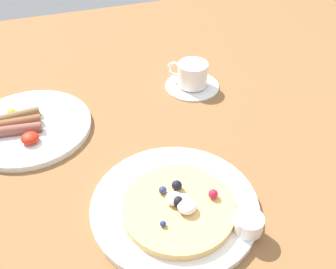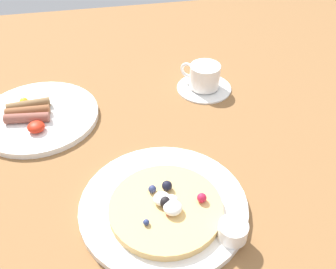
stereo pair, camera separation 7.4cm
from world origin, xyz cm
name	(u,v)px [view 1 (the left image)]	position (x,y,z in cm)	size (l,w,h in cm)	color
ground_plane	(155,159)	(0.00, 0.00, -1.50)	(179.61, 150.90, 3.00)	brown
pancake_plate	(175,206)	(-0.96, -14.44, 0.70)	(28.80, 28.80, 1.40)	white
pancake_with_berries	(179,207)	(-0.84, -16.15, 2.32)	(18.96, 18.96, 3.36)	#E5B669
syrup_ramekin	(249,223)	(8.35, -23.12, 2.90)	(4.68, 4.68, 2.92)	white
breakfast_plate	(30,127)	(-23.27, 15.79, 0.67)	(26.11, 26.11, 1.34)	white
fried_breakfast	(18,123)	(-25.18, 15.73, 2.26)	(9.48, 14.89, 2.30)	brown
coffee_saucer	(192,85)	(15.74, 20.24, 0.39)	(13.24, 13.24, 0.78)	white
coffee_cup	(192,73)	(15.60, 20.35, 3.72)	(8.87, 8.23, 5.67)	white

